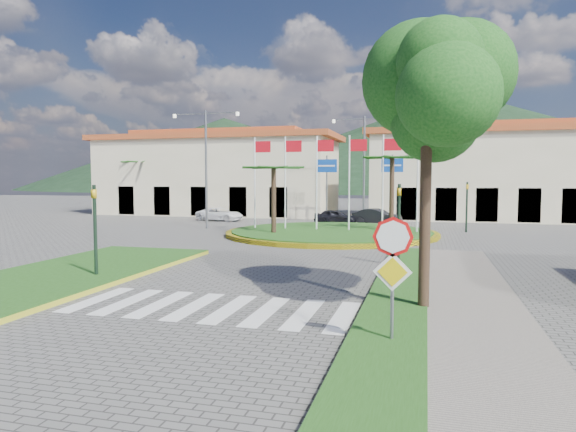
% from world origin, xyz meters
% --- Properties ---
extents(ground, '(160.00, 160.00, 0.00)m').
position_xyz_m(ground, '(0.00, 0.00, 0.00)').
color(ground, '#5C5A58').
rests_on(ground, ground).
extents(sidewalk_right, '(4.00, 28.00, 0.15)m').
position_xyz_m(sidewalk_right, '(6.00, 2.00, 0.07)').
color(sidewalk_right, gray).
rests_on(sidewalk_right, ground).
extents(verge_right, '(1.60, 28.00, 0.18)m').
position_xyz_m(verge_right, '(4.80, 2.00, 0.09)').
color(verge_right, '#1F4D16').
rests_on(verge_right, ground).
extents(median_left, '(5.00, 14.00, 0.18)m').
position_xyz_m(median_left, '(-6.50, 6.00, 0.09)').
color(median_left, '#1F4D16').
rests_on(median_left, ground).
extents(crosswalk, '(8.00, 3.00, 0.01)m').
position_xyz_m(crosswalk, '(0.00, 4.00, 0.01)').
color(crosswalk, silver).
rests_on(crosswalk, ground).
extents(roundabout_island, '(12.70, 12.70, 6.00)m').
position_xyz_m(roundabout_island, '(0.00, 22.00, 0.17)').
color(roundabout_island, yellow).
rests_on(roundabout_island, ground).
extents(stop_sign, '(0.80, 0.11, 2.65)m').
position_xyz_m(stop_sign, '(4.90, 1.96, 1.79)').
color(stop_sign, slate).
rests_on(stop_sign, ground).
extents(deciduous_tree, '(3.60, 3.60, 6.80)m').
position_xyz_m(deciduous_tree, '(5.50, 5.00, 5.18)').
color(deciduous_tree, black).
rests_on(deciduous_tree, ground).
extents(traffic_light_left, '(0.15, 0.18, 3.20)m').
position_xyz_m(traffic_light_left, '(-5.20, 6.50, 1.94)').
color(traffic_light_left, black).
rests_on(traffic_light_left, ground).
extents(traffic_light_right, '(0.15, 0.18, 3.20)m').
position_xyz_m(traffic_light_right, '(4.50, 12.00, 1.94)').
color(traffic_light_right, black).
rests_on(traffic_light_right, ground).
extents(traffic_light_far, '(0.18, 0.15, 3.20)m').
position_xyz_m(traffic_light_far, '(8.00, 26.00, 1.94)').
color(traffic_light_far, black).
rests_on(traffic_light_far, ground).
extents(direction_sign_west, '(1.60, 0.14, 5.20)m').
position_xyz_m(direction_sign_west, '(-2.00, 30.97, 3.53)').
color(direction_sign_west, slate).
rests_on(direction_sign_west, ground).
extents(direction_sign_east, '(1.60, 0.14, 5.20)m').
position_xyz_m(direction_sign_east, '(3.00, 30.97, 3.53)').
color(direction_sign_east, slate).
rests_on(direction_sign_east, ground).
extents(street_lamp_centre, '(4.80, 0.16, 8.00)m').
position_xyz_m(street_lamp_centre, '(1.00, 30.00, 4.50)').
color(street_lamp_centre, slate).
rests_on(street_lamp_centre, ground).
extents(street_lamp_west, '(4.80, 0.16, 8.00)m').
position_xyz_m(street_lamp_west, '(-9.00, 24.00, 4.50)').
color(street_lamp_west, slate).
rests_on(street_lamp_west, ground).
extents(building_left, '(23.32, 9.54, 8.05)m').
position_xyz_m(building_left, '(-14.00, 38.00, 3.90)').
color(building_left, beige).
rests_on(building_left, ground).
extents(building_right, '(19.08, 9.54, 8.05)m').
position_xyz_m(building_right, '(10.00, 38.00, 3.90)').
color(building_right, beige).
rests_on(building_right, ground).
extents(hill_far_west, '(140.00, 140.00, 22.00)m').
position_xyz_m(hill_far_west, '(-55.00, 140.00, 11.00)').
color(hill_far_west, black).
rests_on(hill_far_west, ground).
extents(hill_far_mid, '(180.00, 180.00, 30.00)m').
position_xyz_m(hill_far_mid, '(15.00, 160.00, 15.00)').
color(hill_far_mid, black).
rests_on(hill_far_mid, ground).
extents(hill_near_back, '(110.00, 110.00, 16.00)m').
position_xyz_m(hill_near_back, '(-10.00, 130.00, 8.00)').
color(hill_near_back, black).
rests_on(hill_near_back, ground).
extents(white_van, '(4.01, 2.20, 1.06)m').
position_xyz_m(white_van, '(-10.61, 30.16, 0.53)').
color(white_van, white).
rests_on(white_van, ground).
extents(car_dark_a, '(3.27, 1.48, 1.09)m').
position_xyz_m(car_dark_a, '(-1.11, 30.00, 0.55)').
color(car_dark_a, black).
rests_on(car_dark_a, ground).
extents(car_dark_b, '(3.79, 2.14, 1.18)m').
position_xyz_m(car_dark_b, '(2.00, 30.00, 0.59)').
color(car_dark_b, black).
rests_on(car_dark_b, ground).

